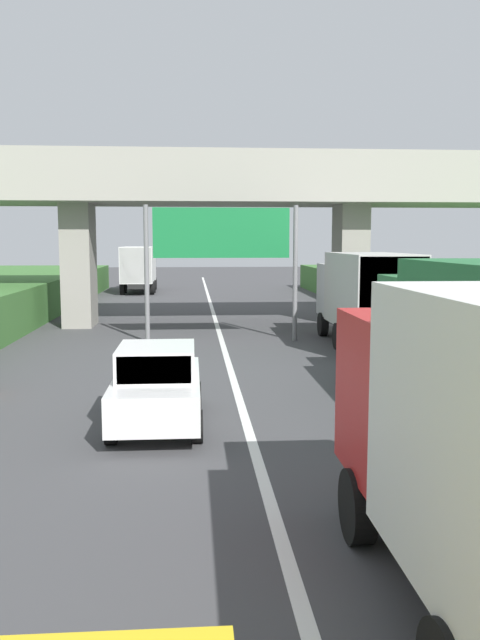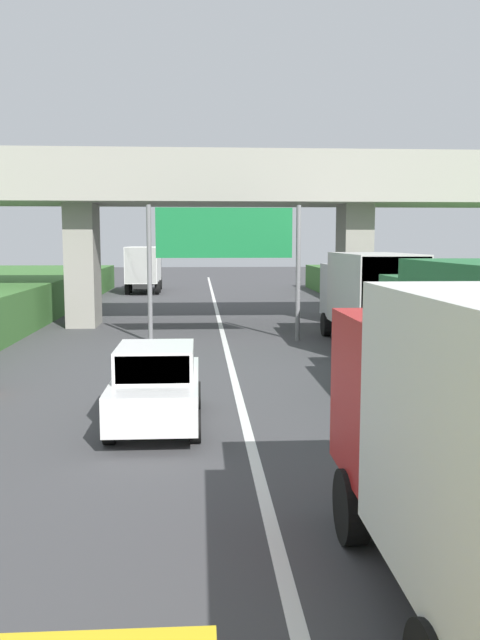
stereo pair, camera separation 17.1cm
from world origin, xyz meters
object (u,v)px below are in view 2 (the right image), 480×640
at_px(overhead_highway_sign, 224,242).
at_px(truck_green, 471,328).
at_px(truck_black, 144,267).
at_px(car_white, 156,386).
at_px(truck_silver, 368,294).

xyz_separation_m(overhead_highway_sign, truck_green, (5.12, -10.84, -1.91)).
bearing_deg(overhead_highway_sign, truck_black, 101.62).
relative_size(overhead_highway_sign, truck_black, 0.81).
bearing_deg(car_white, truck_silver, 54.50).
bearing_deg(truck_black, truck_green, -73.99).
distance_m(truck_black, car_white, 36.43).
xyz_separation_m(truck_green, car_white, (-7.00, -0.68, -1.08)).
bearing_deg(car_white, overhead_highway_sign, 80.74).
distance_m(overhead_highway_sign, truck_silver, 5.75).
bearing_deg(overhead_highway_sign, truck_green, -64.71).
bearing_deg(truck_green, truck_black, 106.01).
bearing_deg(truck_silver, truck_green, -90.28).
bearing_deg(truck_green, overhead_highway_sign, 115.29).
height_order(truck_green, car_white, truck_green).
height_order(overhead_highway_sign, truck_black, overhead_highway_sign).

